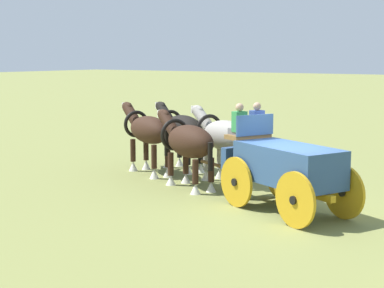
% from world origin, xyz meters
% --- Properties ---
extents(ground_plane, '(220.00, 220.00, 0.00)m').
position_xyz_m(ground_plane, '(0.00, 0.00, 0.00)').
color(ground_plane, olive).
extents(show_wagon, '(5.68, 3.20, 2.65)m').
position_xyz_m(show_wagon, '(0.16, -0.07, 1.19)').
color(show_wagon, '#2D4C7A').
rests_on(show_wagon, ground).
extents(draft_horse_rear_near, '(2.96, 1.79, 2.23)m').
position_xyz_m(draft_horse_rear_near, '(3.71, -0.97, 1.36)').
color(draft_horse_rear_near, '#331E14').
rests_on(draft_horse_rear_near, ground).
extents(draft_horse_rear_off, '(3.09, 1.84, 2.30)m').
position_xyz_m(draft_horse_rear_off, '(3.18, -2.15, 1.43)').
color(draft_horse_rear_off, '#9E998E').
rests_on(draft_horse_rear_off, ground).
extents(draft_horse_lead_near, '(3.09, 1.82, 2.29)m').
position_xyz_m(draft_horse_lead_near, '(6.09, -2.05, 1.41)').
color(draft_horse_lead_near, '#331E14').
rests_on(draft_horse_lead_near, ground).
extents(draft_horse_lead_off, '(2.94, 1.76, 2.26)m').
position_xyz_m(draft_horse_lead_off, '(5.55, -3.23, 1.38)').
color(draft_horse_lead_off, black).
rests_on(draft_horse_lead_off, ground).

